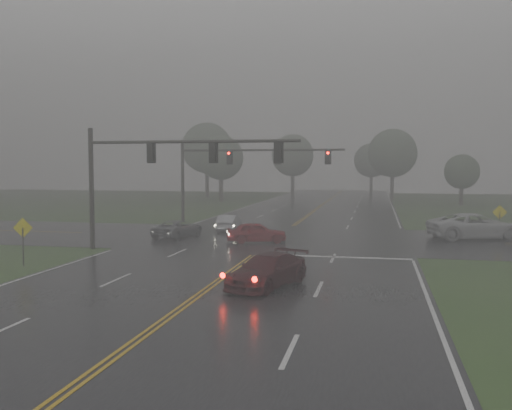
% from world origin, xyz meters
% --- Properties ---
extents(ground, '(180.00, 180.00, 0.00)m').
position_xyz_m(ground, '(0.00, 0.00, 0.00)').
color(ground, '#2E4C20').
rests_on(ground, ground).
extents(main_road, '(18.00, 160.00, 0.02)m').
position_xyz_m(main_road, '(0.00, 20.00, 0.00)').
color(main_road, black).
rests_on(main_road, ground).
extents(cross_street, '(120.00, 14.00, 0.02)m').
position_xyz_m(cross_street, '(0.00, 22.00, 0.00)').
color(cross_street, black).
rests_on(cross_street, ground).
extents(stop_bar, '(8.50, 0.50, 0.01)m').
position_xyz_m(stop_bar, '(4.50, 14.40, 0.00)').
color(stop_bar, silver).
rests_on(stop_bar, ground).
extents(sedan_maroon, '(3.35, 5.05, 1.36)m').
position_xyz_m(sedan_maroon, '(2.34, 6.02, 0.00)').
color(sedan_maroon, '#33090E').
rests_on(sedan_maroon, ground).
extents(sedan_red, '(4.26, 2.76, 1.35)m').
position_xyz_m(sedan_red, '(-0.93, 19.38, 0.00)').
color(sedan_red, maroon).
rests_on(sedan_red, ground).
extents(sedan_silver, '(1.66, 3.99, 1.28)m').
position_xyz_m(sedan_silver, '(-4.34, 25.16, 0.00)').
color(sedan_silver, '#AEB1B6').
rests_on(sedan_silver, ground).
extents(car_grey, '(3.01, 4.70, 1.21)m').
position_xyz_m(car_grey, '(-6.95, 20.96, 0.00)').
color(car_grey, '#595B61').
rests_on(car_grey, ground).
extents(pickup_white, '(6.95, 4.60, 1.77)m').
position_xyz_m(pickup_white, '(13.53, 24.25, 0.00)').
color(pickup_white, silver).
rests_on(pickup_white, ground).
extents(signal_gantry_near, '(12.94, 0.32, 7.35)m').
position_xyz_m(signal_gantry_near, '(-6.24, 14.63, 5.16)').
color(signal_gantry_near, black).
rests_on(signal_gantry_near, ground).
extents(signal_gantry_far, '(14.51, 0.37, 7.28)m').
position_xyz_m(signal_gantry_far, '(-5.63, 31.34, 5.16)').
color(signal_gantry_far, black).
rests_on(signal_gantry_far, ground).
extents(sign_diamond_west, '(1.02, 0.18, 2.45)m').
position_xyz_m(sign_diamond_west, '(-10.76, 8.47, 1.65)').
color(sign_diamond_west, black).
rests_on(sign_diamond_west, ground).
extents(sign_diamond_east, '(0.99, 0.09, 2.37)m').
position_xyz_m(sign_diamond_east, '(15.13, 24.52, 1.60)').
color(sign_diamond_east, black).
rests_on(sign_diamond_east, ground).
extents(tree_nw_a, '(6.39, 6.39, 9.39)m').
position_xyz_m(tree_nw_a, '(-14.93, 61.40, 6.17)').
color(tree_nw_a, '#30251F').
rests_on(tree_nw_a, ground).
extents(tree_ne_a, '(7.11, 7.11, 10.45)m').
position_xyz_m(tree_ne_a, '(9.05, 68.77, 6.88)').
color(tree_ne_a, '#30251F').
rests_on(tree_ne_a, ground).
extents(tree_n_mid, '(6.96, 6.96, 10.22)m').
position_xyz_m(tree_n_mid, '(-6.82, 76.47, 6.72)').
color(tree_n_mid, '#30251F').
rests_on(tree_n_mid, ground).
extents(tree_e_near, '(4.44, 4.44, 6.53)m').
position_xyz_m(tree_e_near, '(17.46, 59.53, 4.28)').
color(tree_e_near, '#30251F').
rests_on(tree_e_near, ground).
extents(tree_nw_b, '(8.14, 8.14, 11.96)m').
position_xyz_m(tree_nw_b, '(-19.96, 71.15, 7.87)').
color(tree_nw_b, '#30251F').
rests_on(tree_nw_b, ground).
extents(tree_n_far, '(6.18, 6.18, 9.08)m').
position_xyz_m(tree_n_far, '(5.88, 87.06, 5.97)').
color(tree_n_far, '#30251F').
rests_on(tree_n_far, ground).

